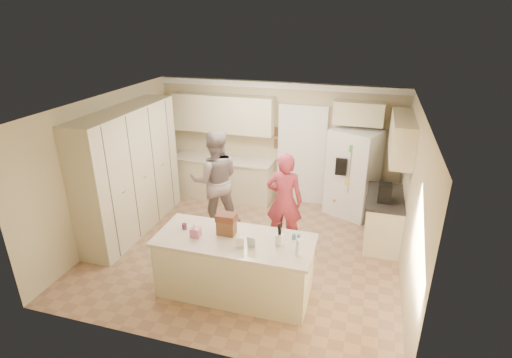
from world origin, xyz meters
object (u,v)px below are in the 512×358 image
(coffee_maker, at_px, (385,193))
(utensil_crock, at_px, (279,239))
(teen_girl, at_px, (284,201))
(tissue_box, at_px, (196,232))
(teen_boy, at_px, (215,180))
(dollhouse_body, at_px, (227,227))
(refrigerator, at_px, (353,173))
(island_base, at_px, (235,267))

(coffee_maker, bearing_deg, utensil_crock, -127.12)
(coffee_maker, relative_size, teen_girl, 0.17)
(tissue_box, height_order, teen_girl, teen_girl)
(teen_boy, bearing_deg, dollhouse_body, 92.33)
(refrigerator, bearing_deg, dollhouse_body, -93.75)
(refrigerator, height_order, dollhouse_body, refrigerator)
(island_base, height_order, utensil_crock, utensil_crock)
(teen_boy, bearing_deg, tissue_box, 79.21)
(tissue_box, distance_m, dollhouse_body, 0.45)
(coffee_maker, xyz_separation_m, tissue_box, (-2.60, -2.00, -0.07))
(refrigerator, xyz_separation_m, teen_girl, (-1.06, -1.58, -0.02))
(dollhouse_body, bearing_deg, tissue_box, -153.43)
(dollhouse_body, bearing_deg, island_base, -33.69)
(utensil_crock, bearing_deg, refrigerator, 75.06)
(dollhouse_body, relative_size, teen_girl, 0.15)
(refrigerator, relative_size, coffee_maker, 6.00)
(island_base, relative_size, teen_girl, 1.25)
(coffee_maker, xyz_separation_m, teen_boy, (-3.06, -0.08, -0.10))
(dollhouse_body, height_order, teen_boy, teen_boy)
(refrigerator, xyz_separation_m, tissue_box, (-2.01, -3.19, 0.10))
(island_base, bearing_deg, teen_boy, 119.13)
(teen_boy, bearing_deg, utensil_crock, 108.93)
(coffee_maker, bearing_deg, teen_boy, -178.41)
(tissue_box, height_order, dollhouse_body, dollhouse_body)
(island_base, distance_m, tissue_box, 0.79)
(coffee_maker, distance_m, utensil_crock, 2.32)
(teen_girl, bearing_deg, dollhouse_body, 65.21)
(island_base, xyz_separation_m, tissue_box, (-0.55, -0.10, 0.56))
(tissue_box, bearing_deg, island_base, 10.30)
(dollhouse_body, xyz_separation_m, teen_boy, (-0.86, 1.72, -0.07))
(teen_boy, bearing_deg, teen_girl, 143.26)
(dollhouse_body, relative_size, teen_boy, 0.13)
(utensil_crock, bearing_deg, dollhouse_body, 176.42)
(island_base, xyz_separation_m, teen_girl, (0.40, 1.51, 0.44))
(coffee_maker, height_order, dollhouse_body, coffee_maker)
(island_base, bearing_deg, utensil_crock, 4.40)
(island_base, distance_m, utensil_crock, 0.86)
(teen_girl, bearing_deg, utensil_crock, 96.33)
(coffee_maker, xyz_separation_m, island_base, (-2.05, -1.90, -0.63))
(utensil_crock, distance_m, tissue_box, 1.21)
(island_base, distance_m, teen_boy, 2.14)
(teen_boy, height_order, teen_girl, teen_boy)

